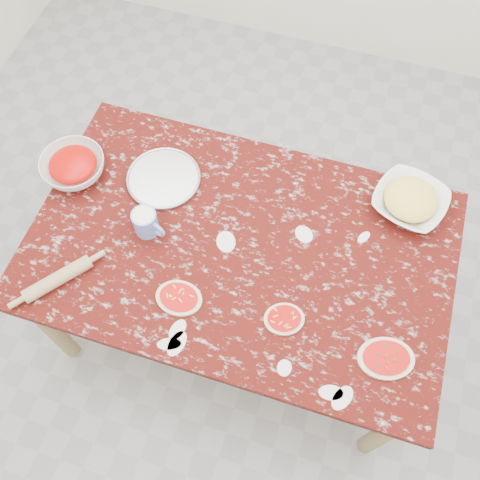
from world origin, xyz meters
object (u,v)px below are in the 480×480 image
object	(u,v)px
flour_mug	(146,223)
rolling_pin	(58,279)
pizza_tray	(164,179)
cheese_bowl	(409,202)
sauce_bowl	(74,167)
worktable	(240,256)

from	to	relation	value
flour_mug	rolling_pin	world-z (taller)	flour_mug
pizza_tray	rolling_pin	size ratio (longest dim) A/B	1.13
pizza_tray	cheese_bowl	bearing A→B (deg)	10.01
sauce_bowl	flour_mug	bearing A→B (deg)	-22.66
worktable	rolling_pin	size ratio (longest dim) A/B	6.16
sauce_bowl	rolling_pin	world-z (taller)	sauce_bowl
pizza_tray	rolling_pin	world-z (taller)	rolling_pin
worktable	sauce_bowl	bearing A→B (deg)	170.71
worktable	pizza_tray	xyz separation A→B (m)	(-0.39, 0.20, 0.09)
worktable	sauce_bowl	size ratio (longest dim) A/B	6.21
worktable	flour_mug	world-z (taller)	flour_mug
worktable	pizza_tray	distance (m)	0.44
flour_mug	rolling_pin	distance (m)	0.38
flour_mug	cheese_bowl	bearing A→B (deg)	23.55
sauce_bowl	flour_mug	xyz separation A→B (m)	(0.38, -0.16, 0.02)
sauce_bowl	flour_mug	size ratio (longest dim) A/B	1.86
cheese_bowl	rolling_pin	size ratio (longest dim) A/B	1.06
worktable	pizza_tray	bearing A→B (deg)	152.97
cheese_bowl	flour_mug	distance (m)	1.02
worktable	flour_mug	size ratio (longest dim) A/B	11.57
pizza_tray	sauce_bowl	xyz separation A→B (m)	(-0.35, -0.08, 0.03)
sauce_bowl	cheese_bowl	bearing A→B (deg)	10.62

